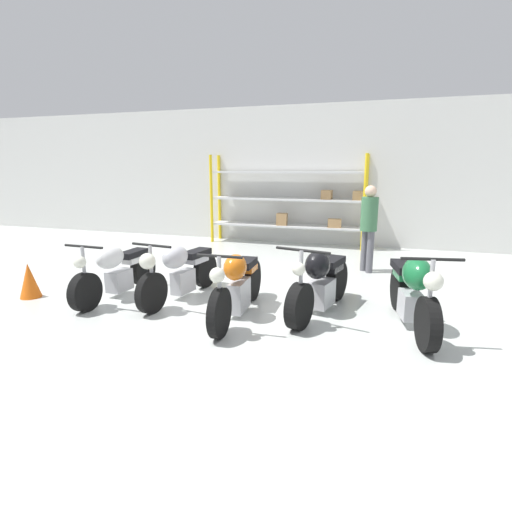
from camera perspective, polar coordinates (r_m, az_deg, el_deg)
The scene contains 10 objects.
ground_plane at distance 5.88m, azimuth -1.20°, elevation -7.49°, with size 30.00×30.00×0.00m, color silver.
back_wall at distance 10.80m, azimuth 8.34°, elevation 11.28°, with size 30.00×0.08×3.60m.
shelving_rack at distance 10.57m, azimuth 5.01°, elevation 7.85°, with size 4.10×0.63×2.34m.
motorcycle_white at distance 6.65m, azimuth -19.32°, elevation -1.98°, with size 0.64×1.95×0.95m.
motorcycle_silver at distance 6.26m, azimuth -10.82°, elevation -1.97°, with size 0.65×1.98×0.98m.
motorcycle_orange at distance 5.46m, azimuth -2.59°, elevation -4.11°, with size 0.57×2.11×1.01m.
motorcycle_black at distance 5.66m, azimuth 9.18°, elevation -3.75°, with size 0.80×1.95×1.03m.
motorcycle_green at distance 5.43m, azimuth 21.53°, elevation -4.59°, with size 0.73×1.98×1.06m.
person_browsing at distance 8.01m, azimuth 15.82°, elevation 4.73°, with size 0.45×0.45×1.68m.
traffic_cone at distance 7.23m, azimuth -29.66°, elevation -3.05°, with size 0.32×0.32×0.55m.
Camera 1 is at (1.80, -5.22, 2.01)m, focal length 28.00 mm.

